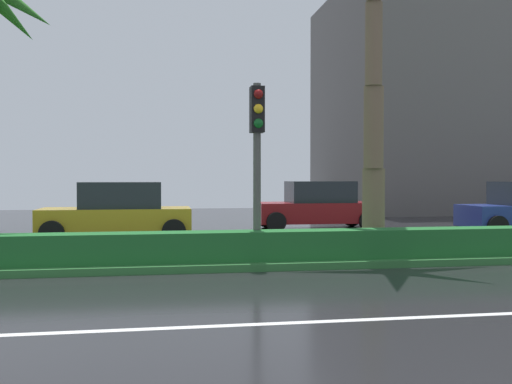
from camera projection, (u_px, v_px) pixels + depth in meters
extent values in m
cube|color=black|center=(0.00, 260.00, 13.37)|extent=(90.00, 42.00, 0.10)
cone|color=#296B20|center=(1.00, 7.00, 13.01)|extent=(1.70, 1.95, 1.61)
cylinder|color=brown|center=(373.00, 209.00, 13.68)|extent=(0.53, 0.53, 1.91)
cylinder|color=brown|center=(374.00, 128.00, 13.54)|extent=(0.46, 0.46, 1.91)
cylinder|color=brown|center=(374.00, 44.00, 13.40)|extent=(0.40, 0.40, 1.91)
cylinder|color=#4C4C47|center=(257.00, 171.00, 12.18)|extent=(0.16, 0.16, 3.67)
cube|color=black|center=(257.00, 110.00, 12.15)|extent=(0.28, 0.32, 0.96)
sphere|color=maroon|center=(258.00, 94.00, 11.97)|extent=(0.20, 0.20, 0.20)
sphere|color=yellow|center=(258.00, 109.00, 11.98)|extent=(0.20, 0.20, 0.20)
sphere|color=#0F591E|center=(258.00, 123.00, 11.99)|extent=(0.20, 0.20, 0.20)
cube|color=#B28C1E|center=(116.00, 220.00, 16.97)|extent=(4.30, 1.76, 0.72)
cube|color=#1E2328|center=(121.00, 195.00, 16.98)|extent=(2.30, 1.58, 0.76)
cylinder|color=black|center=(52.00, 233.00, 15.82)|extent=(0.68, 0.22, 0.68)
cylinder|color=black|center=(62.00, 227.00, 17.59)|extent=(0.68, 0.22, 0.68)
cylinder|color=black|center=(174.00, 231.00, 16.37)|extent=(0.68, 0.22, 0.68)
cylinder|color=black|center=(172.00, 226.00, 18.14)|extent=(0.68, 0.22, 0.68)
cube|color=maroon|center=(316.00, 212.00, 20.93)|extent=(4.30, 1.76, 0.72)
cube|color=#1E2328|center=(320.00, 192.00, 20.94)|extent=(2.30, 1.58, 0.76)
cylinder|color=black|center=(276.00, 222.00, 19.78)|extent=(0.68, 0.22, 0.68)
cylinder|color=black|center=(266.00, 218.00, 21.55)|extent=(0.68, 0.22, 0.68)
cylinder|color=black|center=(368.00, 221.00, 20.33)|extent=(0.68, 0.22, 0.68)
cylinder|color=black|center=(351.00, 217.00, 22.10)|extent=(0.68, 0.22, 0.68)
cylinder|color=black|center=(497.00, 227.00, 17.91)|extent=(0.68, 0.22, 0.68)
cylinder|color=black|center=(467.00, 222.00, 19.69)|extent=(0.68, 0.22, 0.68)
cube|color=#605B59|center=(499.00, 103.00, 35.02)|extent=(20.05, 12.83, 12.77)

